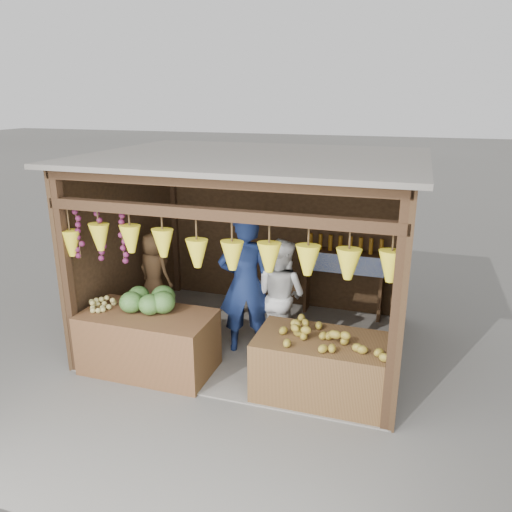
{
  "coord_description": "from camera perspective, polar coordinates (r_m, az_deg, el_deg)",
  "views": [
    {
      "loc": [
        2.01,
        -6.15,
        3.38
      ],
      "look_at": [
        0.05,
        -0.1,
        1.33
      ],
      "focal_mm": 35.0,
      "sensor_mm": 36.0,
      "label": 1
    }
  ],
  "objects": [
    {
      "name": "stall_structure",
      "position": [
        6.66,
        -0.54,
        2.93
      ],
      "size": [
        4.3,
        3.3,
        2.66
      ],
      "color": "slate",
      "rests_on": "ground"
    },
    {
      "name": "counter_right",
      "position": [
        5.98,
        7.89,
        -12.58
      ],
      "size": [
        1.61,
        0.85,
        0.74
      ],
      "primitive_type": "cube",
      "color": "#482E18",
      "rests_on": "ground"
    },
    {
      "name": "woman_standing",
      "position": [
        6.82,
        2.81,
        -4.46
      ],
      "size": [
        0.94,
        0.84,
        1.59
      ],
      "primitive_type": "imported",
      "rotation": [
        0.0,
        0.0,
        2.76
      ],
      "color": "silver",
      "rests_on": "ground"
    },
    {
      "name": "melon_pile",
      "position": [
        6.46,
        -12.44,
        -4.77
      ],
      "size": [
        1.0,
        0.5,
        0.32
      ],
      "primitive_type": null,
      "color": "#1A4813",
      "rests_on": "counter_left"
    },
    {
      "name": "man_standing",
      "position": [
        6.68,
        -1.25,
        -3.24
      ],
      "size": [
        0.83,
        0.69,
        1.95
      ],
      "primitive_type": "imported",
      "rotation": [
        0.0,
        0.0,
        3.51
      ],
      "color": "#15234F",
      "rests_on": "ground"
    },
    {
      "name": "counter_left",
      "position": [
        6.59,
        -12.16,
        -9.55
      ],
      "size": [
        1.66,
        0.85,
        0.78
      ],
      "primitive_type": "cube",
      "color": "#4E341A",
      "rests_on": "ground"
    },
    {
      "name": "mango_pile",
      "position": [
        5.71,
        8.68,
        -8.7
      ],
      "size": [
        1.4,
        0.64,
        0.22
      ],
      "primitive_type": null,
      "color": "#A85416",
      "rests_on": "counter_right"
    },
    {
      "name": "stool",
      "position": [
        7.83,
        -11.23,
        -6.84
      ],
      "size": [
        0.33,
        0.33,
        0.31
      ],
      "primitive_type": "cube",
      "color": "black",
      "rests_on": "ground"
    },
    {
      "name": "tanfruit_pile",
      "position": [
        6.7,
        -17.35,
        -5.23
      ],
      "size": [
        0.34,
        0.4,
        0.13
      ],
      "primitive_type": null,
      "color": "#9A8D47",
      "rests_on": "counter_left"
    },
    {
      "name": "back_shelf",
      "position": [
        7.9,
        10.03,
        -0.94
      ],
      "size": [
        1.25,
        0.32,
        1.32
      ],
      "color": "#382314",
      "rests_on": "ground"
    },
    {
      "name": "ground",
      "position": [
        7.3,
        -0.15,
        -9.75
      ],
      "size": [
        80.0,
        80.0,
        0.0
      ],
      "primitive_type": "plane",
      "color": "#514F49",
      "rests_on": "ground"
    },
    {
      "name": "vendor_seated",
      "position": [
        7.56,
        -11.56,
        -1.72
      ],
      "size": [
        0.66,
        0.52,
        1.17
      ],
      "primitive_type": "imported",
      "rotation": [
        0.0,
        0.0,
        2.85
      ],
      "color": "brown",
      "rests_on": "stool"
    }
  ]
}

